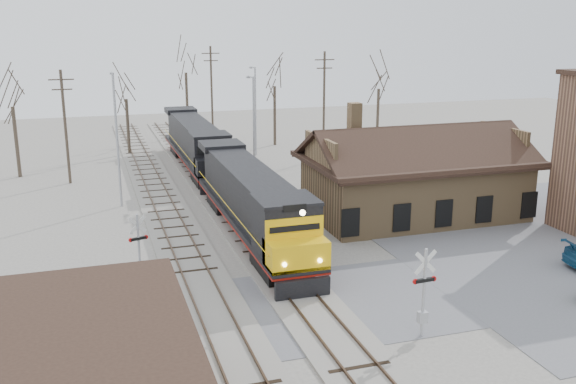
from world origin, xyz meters
name	(u,v)px	position (x,y,z in m)	size (l,w,h in m)	color
ground	(309,307)	(0.00, 0.00, 0.00)	(140.00, 140.00, 0.00)	#A39E93
road	(309,307)	(0.00, 0.00, 0.01)	(60.00, 9.00, 0.03)	slate
parking_lot	(562,242)	(18.00, 4.00, 0.02)	(22.00, 26.00, 0.03)	slate
track_main	(237,218)	(0.00, 15.00, 0.07)	(3.40, 90.00, 0.24)	#A39E93
track_siding	(172,224)	(-4.50, 15.00, 0.07)	(3.40, 90.00, 0.24)	#A39E93
depot	(414,182)	(11.99, 12.00, 2.41)	(15.20, 9.31, 7.90)	olive
locomotive_lead	(253,203)	(0.00, 10.45, 2.38)	(3.04, 20.37, 4.52)	black
locomotive_trailing	(196,144)	(0.00, 31.10, 2.38)	(3.04, 20.37, 4.28)	black
crossbuck_near	(424,296)	(3.68, -4.26, 1.89)	(1.15, 0.30, 4.03)	#A5A8AD
crossbuck_far	(139,250)	(-7.38, 5.52, 1.77)	(1.03, 0.40, 3.72)	#A5A8AD
streetlight_a	(117,133)	(-7.44, 20.71, 5.43)	(0.25, 2.04, 9.77)	#A5A8AD
streetlight_b	(253,125)	(3.57, 23.88, 5.03)	(0.25, 2.04, 8.98)	#A5A8AD
streetlight_c	(255,106)	(6.89, 35.96, 4.99)	(0.25, 2.04, 8.90)	#A5A8AD
utility_pole_a	(65,125)	(-11.14, 29.14, 4.96)	(2.00, 0.24, 9.48)	#382D23
utility_pole_b	(212,92)	(4.27, 45.16, 5.55)	(2.00, 0.24, 10.64)	#382D23
utility_pole_c	(324,103)	(12.90, 32.28, 5.47)	(2.00, 0.24, 10.48)	#382D23
tree_a	(11,95)	(-15.38, 32.85, 7.19)	(4.12, 4.12, 10.10)	#382D23
tree_b	(126,90)	(-5.42, 40.47, 6.55)	(3.76, 3.76, 9.22)	#382D23
tree_c	(185,62)	(2.07, 49.18, 8.72)	(4.99, 4.99, 12.23)	#382D23
tree_d	(275,76)	(10.33, 40.66, 7.52)	(4.31, 4.31, 10.56)	#382D23
tree_e	(379,79)	(20.58, 36.13, 7.32)	(4.20, 4.20, 10.29)	#382D23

